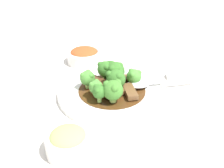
# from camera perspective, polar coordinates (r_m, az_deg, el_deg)

# --- Properties ---
(ground_plane) EXTENTS (4.00, 4.00, 0.00)m
(ground_plane) POSITION_cam_1_polar(r_m,az_deg,el_deg) (0.72, -0.00, -2.35)
(ground_plane) COLOR silver
(main_plate) EXTENTS (0.29, 0.29, 0.02)m
(main_plate) POSITION_cam_1_polar(r_m,az_deg,el_deg) (0.71, -0.00, -1.67)
(main_plate) COLOR white
(main_plate) RESTS_ON ground_plane
(beef_strip_0) EXTENTS (0.05, 0.07, 0.02)m
(beef_strip_0) POSITION_cam_1_polar(r_m,az_deg,el_deg) (0.72, -3.21, 0.47)
(beef_strip_0) COLOR #56331E
(beef_strip_0) RESTS_ON main_plate
(beef_strip_1) EXTENTS (0.06, 0.05, 0.01)m
(beef_strip_1) POSITION_cam_1_polar(r_m,az_deg,el_deg) (0.68, 0.48, -1.91)
(beef_strip_1) COLOR brown
(beef_strip_1) RESTS_ON main_plate
(beef_strip_2) EXTENTS (0.07, 0.06, 0.01)m
(beef_strip_2) POSITION_cam_1_polar(r_m,az_deg,el_deg) (0.68, 3.89, -1.63)
(beef_strip_2) COLOR brown
(beef_strip_2) RESTS_ON main_plate
(beef_strip_3) EXTENTS (0.06, 0.04, 0.01)m
(beef_strip_3) POSITION_cam_1_polar(r_m,az_deg,el_deg) (0.70, -2.16, -0.96)
(beef_strip_3) COLOR brown
(beef_strip_3) RESTS_ON main_plate
(beef_strip_4) EXTENTS (0.05, 0.06, 0.01)m
(beef_strip_4) POSITION_cam_1_polar(r_m,az_deg,el_deg) (0.75, 2.60, 1.30)
(beef_strip_4) COLOR brown
(beef_strip_4) RESTS_ON main_plate
(broccoli_floret_0) EXTENTS (0.03, 0.03, 0.05)m
(broccoli_floret_0) POSITION_cam_1_polar(r_m,az_deg,el_deg) (0.64, -2.98, -1.65)
(broccoli_floret_0) COLOR #7FA84C
(broccoli_floret_0) RESTS_ON main_plate
(broccoli_floret_1) EXTENTS (0.05, 0.05, 0.06)m
(broccoli_floret_1) POSITION_cam_1_polar(r_m,az_deg,el_deg) (0.73, -1.44, 3.29)
(broccoli_floret_1) COLOR #7FA84C
(broccoli_floret_1) RESTS_ON main_plate
(broccoli_floret_2) EXTENTS (0.04, 0.04, 0.05)m
(broccoli_floret_2) POSITION_cam_1_polar(r_m,az_deg,el_deg) (0.66, -3.52, -0.62)
(broccoli_floret_2) COLOR #8EB756
(broccoli_floret_2) RESTS_ON main_plate
(broccoli_floret_3) EXTENTS (0.05, 0.05, 0.06)m
(broccoli_floret_3) POSITION_cam_1_polar(r_m,az_deg,el_deg) (0.72, 0.64, 2.87)
(broccoli_floret_3) COLOR #7FA84C
(broccoli_floret_3) RESTS_ON main_plate
(broccoli_floret_4) EXTENTS (0.05, 0.05, 0.06)m
(broccoli_floret_4) POSITION_cam_1_polar(r_m,az_deg,el_deg) (0.64, 0.21, -1.26)
(broccoli_floret_4) COLOR #8EB756
(broccoli_floret_4) RESTS_ON main_plate
(broccoli_floret_5) EXTENTS (0.04, 0.04, 0.05)m
(broccoli_floret_5) POSITION_cam_1_polar(r_m,az_deg,el_deg) (0.70, -5.36, 1.35)
(broccoli_floret_5) COLOR #8EB756
(broccoli_floret_5) RESTS_ON main_plate
(broccoli_floret_6) EXTENTS (0.04, 0.04, 0.04)m
(broccoli_floret_6) POSITION_cam_1_polar(r_m,az_deg,el_deg) (0.72, 4.81, 1.73)
(broccoli_floret_6) COLOR #7FA84C
(broccoli_floret_6) RESTS_ON main_plate
(broccoli_floret_7) EXTENTS (0.05, 0.05, 0.05)m
(broccoli_floret_7) POSITION_cam_1_polar(r_m,az_deg,el_deg) (0.69, 0.86, 1.18)
(broccoli_floret_7) COLOR #7FA84C
(broccoli_floret_7) RESTS_ON main_plate
(serving_spoon) EXTENTS (0.15, 0.18, 0.01)m
(serving_spoon) POSITION_cam_1_polar(r_m,az_deg,el_deg) (0.72, 6.85, 0.11)
(serving_spoon) COLOR silver
(serving_spoon) RESTS_ON main_plate
(side_bowl_kimchi) EXTENTS (0.11, 0.11, 0.05)m
(side_bowl_kimchi) POSITION_cam_1_polar(r_m,az_deg,el_deg) (0.89, -6.07, 6.22)
(side_bowl_kimchi) COLOR white
(side_bowl_kimchi) RESTS_ON ground_plane
(side_bowl_appetizer) EXTENTS (0.09, 0.09, 0.06)m
(side_bowl_appetizer) POSITION_cam_1_polar(r_m,az_deg,el_deg) (0.54, -9.51, -12.28)
(side_bowl_appetizer) COLOR white
(side_bowl_appetizer) RESTS_ON ground_plane
(sauce_dish) EXTENTS (0.08, 0.08, 0.01)m
(sauce_dish) POSITION_cam_1_polar(r_m,az_deg,el_deg) (0.82, 14.31, 1.64)
(sauce_dish) COLOR white
(sauce_dish) RESTS_ON ground_plane
(paper_napkin) EXTENTS (0.10, 0.09, 0.01)m
(paper_napkin) POSITION_cam_1_polar(r_m,az_deg,el_deg) (0.66, 17.99, -7.18)
(paper_napkin) COLOR silver
(paper_napkin) RESTS_ON ground_plane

